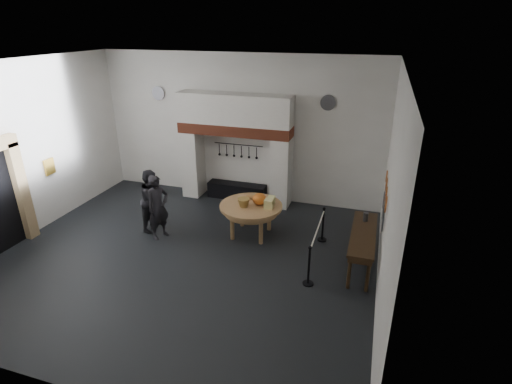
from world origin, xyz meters
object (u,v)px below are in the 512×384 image
(barrier_post_far, at_px, (323,225))
(visitor_near, at_px, (158,207))
(side_table, at_px, (364,234))
(barrier_post_near, at_px, (309,267))
(iron_range, at_px, (237,191))
(visitor_far, at_px, (153,200))
(work_table, at_px, (251,206))

(barrier_post_far, bearing_deg, visitor_near, -165.24)
(side_table, bearing_deg, visitor_near, -178.38)
(visitor_near, distance_m, side_table, 5.18)
(visitor_near, relative_size, barrier_post_near, 1.93)
(iron_range, bearing_deg, visitor_far, -119.70)
(visitor_near, xyz_separation_m, side_table, (5.18, 0.15, 0.00))
(iron_range, bearing_deg, visitor_near, -109.85)
(work_table, height_order, visitor_far, visitor_far)
(barrier_post_near, bearing_deg, visitor_far, 163.95)
(barrier_post_near, bearing_deg, barrier_post_far, 90.00)
(visitor_near, bearing_deg, visitor_far, 67.83)
(side_table, height_order, barrier_post_near, same)
(side_table, bearing_deg, barrier_post_far, 137.64)
(work_table, relative_size, visitor_far, 0.97)
(work_table, bearing_deg, barrier_post_near, -42.97)
(visitor_near, bearing_deg, barrier_post_near, -79.53)
(visitor_near, relative_size, visitor_far, 1.02)
(visitor_near, distance_m, barrier_post_far, 4.31)
(iron_range, xyz_separation_m, barrier_post_far, (3.06, -1.91, 0.20))
(work_table, relative_size, side_table, 0.75)
(work_table, xyz_separation_m, side_table, (2.92, -0.70, 0.03))
(iron_range, height_order, work_table, work_table)
(barrier_post_near, height_order, barrier_post_far, same)
(visitor_far, bearing_deg, visitor_near, -135.13)
(side_table, distance_m, barrier_post_far, 1.47)
(visitor_near, distance_m, visitor_far, 0.57)
(work_table, xyz_separation_m, visitor_far, (-2.67, -0.44, 0.01))
(work_table, relative_size, barrier_post_near, 1.84)
(visitor_near, bearing_deg, work_table, -46.76)
(iron_range, xyz_separation_m, barrier_post_near, (3.06, -3.91, 0.20))
(side_table, bearing_deg, visitor_far, 177.40)
(visitor_far, bearing_deg, work_table, -80.69)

